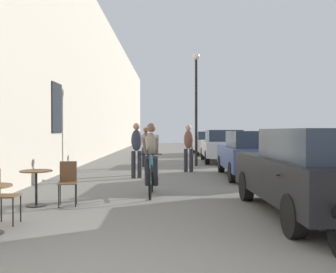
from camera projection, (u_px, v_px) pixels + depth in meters
building_facade_left at (80, 72)px, 17.42m from camera, size 0.54×68.00×8.45m
cafe_chair_near_toward_street at (2, 192)px, 6.16m from camera, size 0.38×0.38×0.89m
cafe_table_mid at (36, 180)px, 7.65m from camera, size 0.64×0.64×0.72m
cafe_chair_mid_toward_street at (67, 180)px, 7.73m from camera, size 0.44×0.44×0.89m
cyclist_on_bicycle at (151, 161)px, 9.04m from camera, size 0.52×1.76×1.74m
pedestrian_near at (136, 147)px, 12.16m from camera, size 0.37×0.28×1.77m
pedestrian_mid at (188, 145)px, 13.98m from camera, size 0.36×0.27×1.75m
pedestrian_far at (145, 145)px, 15.93m from camera, size 0.36×0.27×1.67m
street_lamp at (196, 94)px, 16.37m from camera, size 0.32×0.32×4.90m
parked_car_nearest at (313, 171)px, 6.70m from camera, size 1.95×4.43×1.56m
parked_car_second at (251, 153)px, 12.34m from camera, size 1.89×4.30×1.52m
parked_car_third at (222, 145)px, 18.40m from camera, size 1.95×4.44×1.56m
parked_car_fourth at (207, 143)px, 24.14m from camera, size 1.81×4.18×1.48m
parked_motorcycle at (315, 213)px, 5.13m from camera, size 0.62×2.15×0.92m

